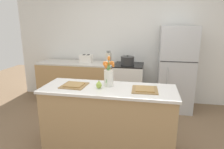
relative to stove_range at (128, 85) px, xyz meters
name	(u,v)px	position (x,y,z in m)	size (l,w,h in m)	color
ground_plane	(109,147)	(-0.10, -1.60, -0.45)	(10.00, 10.00, 0.00)	brown
back_wall	(127,41)	(-0.10, 0.40, 0.90)	(5.20, 0.08, 2.70)	silver
kitchen_island	(109,118)	(-0.10, -1.60, 0.00)	(1.80, 0.66, 0.91)	tan
back_counter	(77,82)	(-1.16, 0.00, 0.00)	(1.68, 0.60, 0.91)	tan
stove_range	(128,85)	(0.00, 0.00, 0.00)	(0.60, 0.61, 0.91)	silver
refrigerator	(176,69)	(0.95, 0.00, 0.40)	(0.68, 0.67, 1.70)	#B7BABC
flower_vase	(109,75)	(-0.11, -1.52, 0.60)	(0.16, 0.17, 0.42)	silver
pear_figurine	(99,85)	(-0.22, -1.64, 0.50)	(0.08, 0.08, 0.12)	#9EBC47
plate_setting_left	(74,85)	(-0.58, -1.60, 0.46)	(0.34, 0.34, 0.02)	olive
plate_setting_right	(145,89)	(0.38, -1.60, 0.46)	(0.34, 0.34, 0.02)	olive
toaster	(86,59)	(-0.94, 0.02, 0.54)	(0.28, 0.18, 0.17)	silver
cooking_pot	(127,61)	(-0.03, -0.05, 0.54)	(0.28, 0.28, 0.20)	#2D2D2D
knife_block	(109,58)	(-0.44, 0.03, 0.56)	(0.10, 0.14, 0.27)	beige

